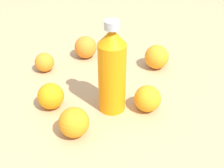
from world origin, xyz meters
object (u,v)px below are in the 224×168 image
at_px(orange_2, 74,122).
at_px(orange_5, 157,57).
at_px(orange_0, 148,99).
at_px(orange_3, 51,96).
at_px(water_bottle, 112,71).
at_px(orange_4, 44,62).
at_px(orange_1, 86,47).

height_order(orange_2, orange_5, orange_5).
height_order(orange_0, orange_3, same).
height_order(orange_3, orange_5, orange_5).
xyz_separation_m(orange_2, orange_5, (-0.40, -0.07, 0.00)).
bearing_deg(water_bottle, orange_4, -147.87).
bearing_deg(orange_2, water_bottle, -174.75).
height_order(orange_0, orange_5, orange_5).
bearing_deg(orange_3, orange_0, 134.26).
bearing_deg(orange_4, orange_2, 70.00).
xyz_separation_m(orange_3, orange_4, (-0.09, -0.18, -0.00)).
distance_m(orange_0, orange_3, 0.27).
xyz_separation_m(water_bottle, orange_1, (-0.13, -0.28, -0.08)).
distance_m(orange_2, orange_4, 0.33).
bearing_deg(orange_5, water_bottle, 12.41).
bearing_deg(orange_4, orange_1, 172.71).
height_order(water_bottle, orange_3, water_bottle).
xyz_separation_m(orange_3, orange_5, (-0.38, 0.06, 0.00)).
distance_m(orange_3, orange_5, 0.39).
bearing_deg(orange_1, orange_5, 119.98).
distance_m(orange_1, orange_2, 0.40).
bearing_deg(orange_4, orange_0, 103.95).
distance_m(water_bottle, orange_0, 0.13).
bearing_deg(orange_0, orange_5, -146.48).
distance_m(orange_4, orange_5, 0.38).
bearing_deg(orange_1, water_bottle, 64.46).
bearing_deg(orange_2, orange_5, -170.06).
xyz_separation_m(water_bottle, orange_3, (0.12, -0.12, -0.08)).
xyz_separation_m(orange_0, orange_3, (0.19, -0.19, -0.00)).
relative_size(water_bottle, orange_3, 3.51).
bearing_deg(orange_4, orange_5, 139.92).
height_order(orange_1, orange_3, orange_1).
height_order(orange_4, orange_5, orange_5).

